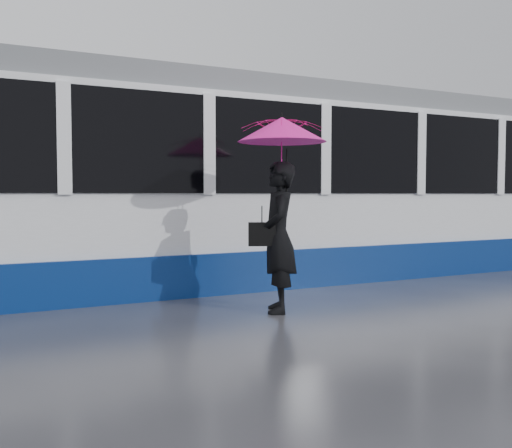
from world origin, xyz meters
TOP-DOWN VIEW (x-y plane):
  - ground at (0.00, 0.00)m, footprint 90.00×90.00m
  - rails at (0.00, 2.50)m, footprint 34.00×1.51m
  - tram at (2.34, 2.50)m, footprint 26.00×2.56m
  - woman at (0.19, -0.16)m, footprint 0.70×0.82m
  - umbrella at (0.24, -0.16)m, footprint 1.48×1.48m
  - handbag at (-0.03, -0.14)m, footprint 0.37×0.27m

SIDE VIEW (x-z plane):
  - ground at x=0.00m, z-range 0.00..0.00m
  - rails at x=0.00m, z-range 0.00..0.02m
  - woman at x=0.19m, z-range 0.00..1.89m
  - handbag at x=-0.03m, z-range 0.76..1.23m
  - tram at x=2.34m, z-range -0.04..3.31m
  - umbrella at x=0.24m, z-range 1.44..2.71m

